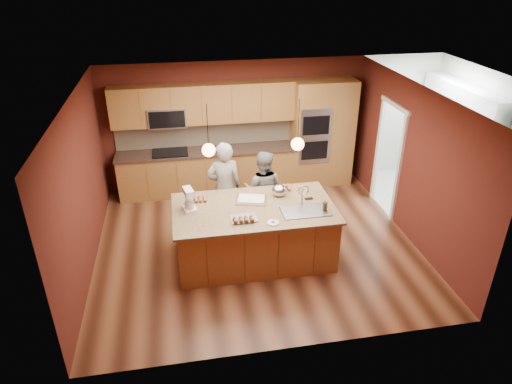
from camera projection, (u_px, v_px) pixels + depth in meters
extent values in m
plane|color=#402013|center=(256.00, 243.00, 8.14)|extent=(5.50, 5.50, 0.00)
plane|color=white|center=(256.00, 94.00, 6.89)|extent=(5.50, 5.50, 0.00)
plane|color=#4F1C15|center=(235.00, 125.00, 9.70)|extent=(5.50, 0.00, 5.50)
plane|color=#4F1C15|center=(294.00, 264.00, 5.33)|extent=(5.50, 0.00, 5.50)
plane|color=#4F1C15|center=(82.00, 188.00, 7.08)|extent=(0.00, 5.00, 5.00)
plane|color=#4F1C15|center=(411.00, 162.00, 7.95)|extent=(0.00, 5.00, 5.00)
cube|color=olive|center=(208.00, 171.00, 9.75)|extent=(3.70, 0.60, 0.90)
cube|color=#30211C|center=(207.00, 151.00, 9.52)|extent=(3.74, 0.64, 0.04)
cube|color=beige|center=(205.00, 133.00, 9.64)|extent=(3.70, 0.03, 0.56)
cube|color=olive|center=(204.00, 104.00, 9.18)|extent=(3.70, 0.36, 0.80)
cube|color=black|center=(170.00, 153.00, 9.38)|extent=(0.72, 0.52, 0.03)
cube|color=#A2A4A9|center=(167.00, 117.00, 9.15)|extent=(0.76, 0.40, 0.40)
cube|color=olive|center=(311.00, 134.00, 9.78)|extent=(0.80, 0.60, 2.30)
cube|color=#A2A4A9|center=(315.00, 137.00, 9.49)|extent=(0.66, 0.04, 1.20)
cube|color=olive|center=(340.00, 132.00, 9.88)|extent=(0.50, 0.60, 2.30)
plane|color=beige|center=(413.00, 195.00, 9.76)|extent=(2.60, 2.60, 0.00)
plane|color=beige|center=(465.00, 133.00, 9.28)|extent=(0.00, 2.70, 2.70)
cube|color=white|center=(462.00, 104.00, 8.97)|extent=(0.35, 2.40, 0.75)
cylinder|color=black|center=(208.00, 128.00, 6.57)|extent=(0.01, 0.01, 0.70)
sphere|color=#E89950|center=(209.00, 150.00, 6.73)|extent=(0.20, 0.20, 0.20)
cylinder|color=black|center=(299.00, 122.00, 6.78)|extent=(0.01, 0.01, 0.70)
sphere|color=#E89950|center=(298.00, 144.00, 6.95)|extent=(0.20, 0.20, 0.20)
cube|color=olive|center=(254.00, 234.00, 7.55)|extent=(2.50, 1.36, 0.92)
cube|color=tan|center=(254.00, 209.00, 7.33)|extent=(2.60, 1.46, 0.04)
cube|color=#A2A4A9|center=(305.00, 216.00, 7.25)|extent=(0.75, 0.44, 0.18)
imported|color=black|center=(224.00, 188.00, 8.16)|extent=(0.66, 0.46, 1.72)
imported|color=slate|center=(263.00, 190.00, 8.32)|extent=(0.88, 0.78, 1.50)
cube|color=white|center=(190.00, 209.00, 7.22)|extent=(0.25, 0.29, 0.06)
cube|color=white|center=(189.00, 197.00, 7.24)|extent=(0.11, 0.10, 0.26)
cube|color=white|center=(188.00, 192.00, 7.10)|extent=(0.18, 0.28, 0.10)
cylinder|color=#B8BABF|center=(189.00, 206.00, 7.16)|extent=(0.15, 0.15, 0.14)
cube|color=silver|center=(251.00, 200.00, 7.51)|extent=(0.57, 0.48, 0.03)
cube|color=white|center=(251.00, 199.00, 7.50)|extent=(0.49, 0.40, 0.03)
cube|color=#A2A4A9|center=(244.00, 218.00, 7.00)|extent=(0.42, 0.31, 0.02)
ellipsoid|color=#B8BABF|center=(279.00, 190.00, 7.64)|extent=(0.25, 0.25, 0.21)
cylinder|color=white|center=(273.00, 223.00, 6.89)|extent=(0.18, 0.18, 0.01)
cylinder|color=#362712|center=(325.00, 207.00, 7.19)|extent=(0.08, 0.08, 0.15)
cube|color=black|center=(309.00, 199.00, 7.57)|extent=(0.14, 0.09, 0.01)
cube|color=white|center=(449.00, 177.00, 9.35)|extent=(0.67, 0.69, 1.03)
cube|color=white|center=(433.00, 164.00, 9.94)|extent=(0.71, 0.73, 1.03)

